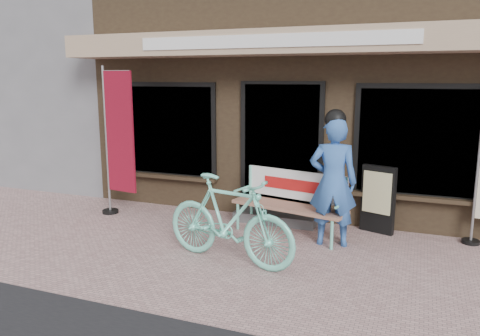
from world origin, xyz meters
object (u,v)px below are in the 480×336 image
at_px(person, 333,180).
at_px(nobori_red, 118,140).
at_px(bench, 292,198).
at_px(bicycle, 229,220).
at_px(menu_stand, 378,199).

distance_m(person, nobori_red, 3.53).
bearing_deg(person, bench, 150.11).
distance_m(bench, bicycle, 1.39).
relative_size(bench, person, 0.95).
bearing_deg(person, bicycle, -143.63).
bearing_deg(bicycle, person, -33.12).
bearing_deg(nobori_red, bicycle, -18.86).
bearing_deg(bicycle, bench, -6.88).
xyz_separation_m(bench, person, (0.63, -0.24, 0.37)).
relative_size(bicycle, nobori_red, 0.75).
bearing_deg(bench, menu_stand, 36.36).
distance_m(bicycle, nobori_red, 2.82).
distance_m(person, menu_stand, 1.00).
height_order(bicycle, nobori_red, nobori_red).
bearing_deg(nobori_red, menu_stand, 16.18).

